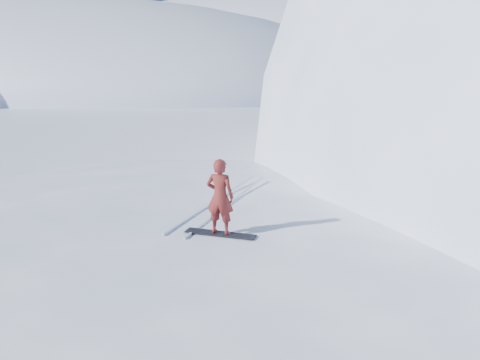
% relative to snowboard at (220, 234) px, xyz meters
% --- Properties ---
extents(near_ridge, '(36.00, 28.00, 4.80)m').
position_rel_snowboard_xyz_m(near_ridge, '(0.70, 1.07, -2.41)').
color(near_ridge, white).
rests_on(near_ridge, ground).
extents(far_ridge_a, '(120.00, 70.00, 28.00)m').
position_rel_snowboard_xyz_m(far_ridge_a, '(-70.30, 58.07, -2.41)').
color(far_ridge_a, white).
rests_on(far_ridge_a, ground).
extents(far_ridge_c, '(140.00, 90.00, 36.00)m').
position_rel_snowboard_xyz_m(far_ridge_c, '(-40.30, 108.07, -2.41)').
color(far_ridge_c, white).
rests_on(far_ridge_c, ground).
extents(wind_bumps, '(16.00, 14.40, 1.00)m').
position_rel_snowboard_xyz_m(wind_bumps, '(-0.85, 0.18, -2.41)').
color(wind_bumps, white).
rests_on(wind_bumps, ground).
extents(snowboard, '(1.75, 0.62, 0.03)m').
position_rel_snowboard_xyz_m(snowboard, '(0.00, 0.00, 0.00)').
color(snowboard, black).
rests_on(snowboard, near_ridge).
extents(snowboarder, '(0.73, 0.54, 1.81)m').
position_rel_snowboard_xyz_m(snowboarder, '(0.00, 0.00, 0.92)').
color(snowboarder, maroon).
rests_on(snowboarder, snowboard).
extents(board_tracks, '(1.25, 5.98, 0.04)m').
position_rel_snowboard_xyz_m(board_tracks, '(-1.25, 2.32, 0.01)').
color(board_tracks, silver).
rests_on(board_tracks, ground).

